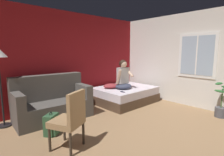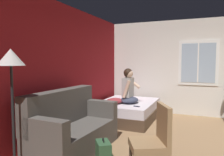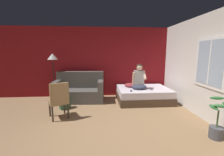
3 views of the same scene
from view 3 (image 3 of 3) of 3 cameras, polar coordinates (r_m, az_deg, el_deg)
The scene contains 11 objects.
ground_plane at distance 3.49m, azimuth -2.47°, elevation -20.04°, with size 40.00×40.00×0.00m, color #93704C.
wall_back_accent at distance 6.03m, azimuth -3.61°, elevation 6.04°, with size 10.13×0.16×2.70m, color maroon.
bed at distance 5.53m, azimuth 11.78°, elevation -6.19°, with size 1.83×1.40×0.48m.
couch at distance 5.55m, azimuth -12.16°, elevation -4.48°, with size 1.74×0.90×1.04m.
side_chair at distance 4.18m, azimuth -19.64°, elevation -7.55°, with size 0.62×0.62×0.98m.
person_seated at distance 5.26m, azimuth 10.28°, elevation -0.27°, with size 0.56×0.49×0.88m.
backpack at distance 4.93m, azimuth -17.51°, elevation -8.94°, with size 0.35×0.35×0.46m.
throw_pillow at distance 5.54m, azimuth 7.16°, elevation -2.69°, with size 0.48×0.36×0.14m, color #993338.
cell_phone at distance 4.96m, azimuth 7.31°, elevation -4.93°, with size 0.07×0.14×0.01m, color black.
floor_lamp at distance 5.87m, azimuth -21.64°, elevation 6.06°, with size 0.36×0.36×1.70m.
potted_plant at distance 3.80m, azimuth 35.08°, elevation -14.24°, with size 0.39×0.37×0.85m.
Camera 3 is at (-0.10, -3.03, 1.73)m, focal length 24.00 mm.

